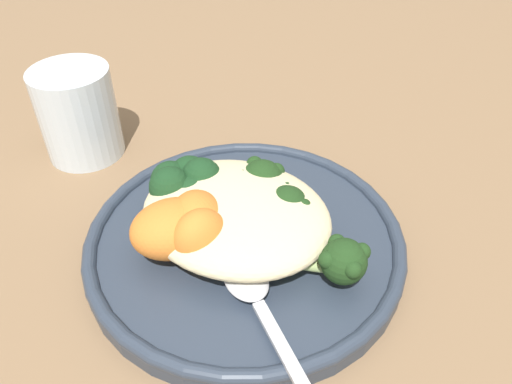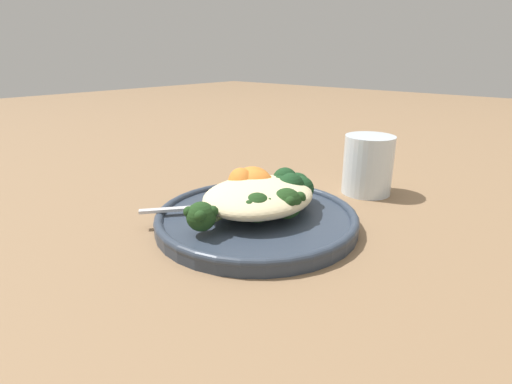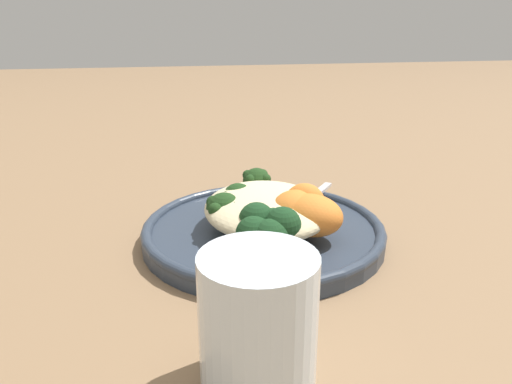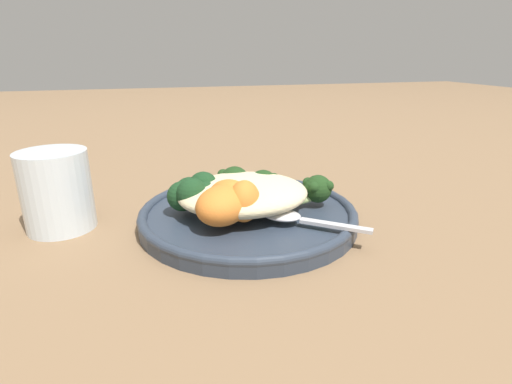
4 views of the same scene
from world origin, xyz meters
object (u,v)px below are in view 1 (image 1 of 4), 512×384
at_px(broccoli_stalk_1, 280,212).
at_px(sweet_potato_chunk_0, 197,221).
at_px(broccoli_stalk_2, 256,188).
at_px(water_glass, 78,113).
at_px(plate, 245,240).
at_px(kale_tuft, 185,183).
at_px(broccoli_stalk_0, 327,259).
at_px(quinoa_mound, 240,215).
at_px(broccoli_stalk_3, 221,203).
at_px(sweet_potato_chunk_1, 174,228).
at_px(spoon, 252,290).
at_px(sweet_potato_chunk_2, 200,237).

distance_m(broccoli_stalk_1, sweet_potato_chunk_0, 0.07).
bearing_deg(broccoli_stalk_2, water_glass, 78.20).
bearing_deg(plate, kale_tuft, -7.76).
distance_m(broccoli_stalk_0, broccoli_stalk_2, 0.10).
bearing_deg(broccoli_stalk_1, broccoli_stalk_2, 87.91).
bearing_deg(sweet_potato_chunk_0, quinoa_mound, -135.13).
distance_m(broccoli_stalk_3, sweet_potato_chunk_0, 0.04).
bearing_deg(broccoli_stalk_1, sweet_potato_chunk_1, 160.31).
distance_m(broccoli_stalk_2, spoon, 0.10).
xyz_separation_m(quinoa_mound, water_glass, (0.22, -0.05, 0.01)).
relative_size(broccoli_stalk_3, water_glass, 0.88).
relative_size(plate, broccoli_stalk_2, 2.56).
relative_size(plate, sweet_potato_chunk_0, 4.75).
xyz_separation_m(broccoli_stalk_0, broccoli_stalk_2, (0.08, -0.05, 0.00)).
bearing_deg(kale_tuft, sweet_potato_chunk_2, 133.68).
height_order(broccoli_stalk_2, sweet_potato_chunk_0, sweet_potato_chunk_0).
bearing_deg(sweet_potato_chunk_1, sweet_potato_chunk_2, 179.38).
bearing_deg(plate, broccoli_stalk_3, -17.69).
xyz_separation_m(quinoa_mound, sweet_potato_chunk_0, (0.02, 0.02, 0.00)).
bearing_deg(spoon, broccoli_stalk_2, 154.26).
bearing_deg(sweet_potato_chunk_2, broccoli_stalk_0, -161.42).
height_order(sweet_potato_chunk_0, sweet_potato_chunk_1, sweet_potato_chunk_0).
xyz_separation_m(sweet_potato_chunk_0, sweet_potato_chunk_2, (-0.01, 0.02, 0.00)).
height_order(broccoli_stalk_0, broccoli_stalk_1, broccoli_stalk_1).
xyz_separation_m(quinoa_mound, spoon, (-0.04, 0.05, -0.01)).
height_order(sweet_potato_chunk_2, kale_tuft, sweet_potato_chunk_2).
xyz_separation_m(kale_tuft, water_glass, (0.16, -0.04, 0.00)).
xyz_separation_m(broccoli_stalk_1, sweet_potato_chunk_0, (0.05, 0.04, 0.00)).
distance_m(plate, sweet_potato_chunk_1, 0.07).
bearing_deg(broccoli_stalk_2, broccoli_stalk_3, 135.12).
bearing_deg(broccoli_stalk_2, sweet_potato_chunk_1, 149.01).
xyz_separation_m(spoon, water_glass, (0.26, -0.10, 0.02)).
bearing_deg(kale_tuft, plate, 172.24).
height_order(broccoli_stalk_0, sweet_potato_chunk_0, sweet_potato_chunk_0).
bearing_deg(broccoli_stalk_1, sweet_potato_chunk_0, 158.08).
distance_m(plate, broccoli_stalk_3, 0.04).
xyz_separation_m(plate, water_glass, (0.22, -0.05, 0.04)).
distance_m(broccoli_stalk_1, water_glass, 0.25).
height_order(broccoli_stalk_3, sweet_potato_chunk_2, sweet_potato_chunk_2).
bearing_deg(water_glass, spoon, 158.36).
distance_m(sweet_potato_chunk_1, sweet_potato_chunk_2, 0.02).
distance_m(plate, broccoli_stalk_1, 0.04).
height_order(broccoli_stalk_0, spoon, broccoli_stalk_0).
distance_m(quinoa_mound, broccoli_stalk_3, 0.03).
relative_size(plate, spoon, 2.43).
xyz_separation_m(quinoa_mound, sweet_potato_chunk_1, (0.04, 0.04, 0.00)).
bearing_deg(plate, broccoli_stalk_0, 171.79).
height_order(quinoa_mound, sweet_potato_chunk_2, sweet_potato_chunk_2).
xyz_separation_m(quinoa_mound, broccoli_stalk_0, (-0.08, 0.01, -0.00)).
distance_m(broccoli_stalk_2, sweet_potato_chunk_1, 0.08).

